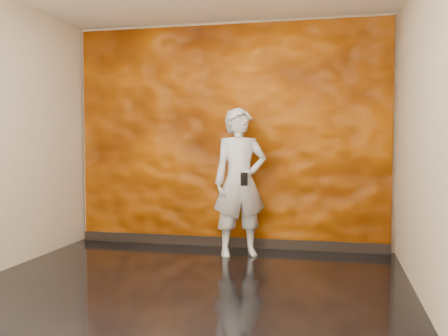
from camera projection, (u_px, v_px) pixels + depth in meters
room at (181, 132)px, 4.30m from camera, size 4.02×4.02×2.81m
feature_wall at (229, 136)px, 6.21m from camera, size 3.90×0.06×2.75m
baseboard at (228, 242)px, 6.24m from camera, size 3.90×0.04×0.12m
man at (240, 182)px, 5.72m from camera, size 0.73×0.63×1.70m
phone at (244, 179)px, 5.46m from camera, size 0.08×0.05×0.15m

